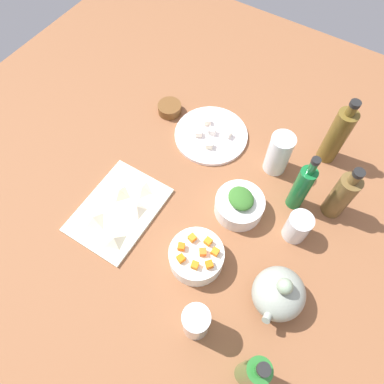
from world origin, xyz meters
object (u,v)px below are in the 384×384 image
bowl_greens (239,206)px  plate_tofu (211,135)px  teapot (279,293)px  bottle_1 (252,372)px  bottle_3 (337,135)px  drinking_glass_2 (298,227)px  bottle_2 (302,187)px  cutting_board (119,210)px  bottle_0 (342,195)px  bowl_small_side (170,108)px  drinking_glass_1 (279,154)px  drinking_glass_0 (196,322)px  bowl_carrots (196,257)px

bowl_greens → plate_tofu: bearing=-133.0°
teapot → bottle_1: bearing=5.3°
teapot → bottle_3: bottle_3 is taller
plate_tofu → drinking_glass_2: 42.10cm
bottle_2 → bowl_greens: bearing=-48.9°
cutting_board → bottle_1: size_ratio=1.12×
bottle_3 → bottle_1: bearing=6.2°
bottle_0 → bottle_2: bearing=-69.8°
bottle_0 → bottle_1: (52.05, -1.11, 2.30)cm
bowl_small_side → drinking_glass_1: (1.45, 41.01, 5.55)cm
bottle_0 → drinking_glass_2: (13.08, -6.22, -3.96)cm
bottle_3 → drinking_glass_0: bottle_3 is taller
bowl_greens → bottle_0: size_ratio=0.68×
bowl_greens → drinking_glass_1: bearing=173.4°
cutting_board → bowl_small_side: bowl_small_side is taller
plate_tofu → bowl_greens: (19.56, 21.01, 2.39)cm
plate_tofu → bottle_3: bottle_3 is taller
bottle_2 → drinking_glass_2: bottle_2 is taller
bowl_carrots → bowl_small_side: 54.68cm
bowl_greens → bottle_0: bottle_0 is taller
bottle_0 → drinking_glass_1: size_ratio=1.43×
bowl_small_side → bowl_carrots: bearing=41.7°
bowl_greens → drinking_glass_1: (-19.66, 2.27, 4.24)cm
bottle_2 → drinking_glass_1: (-8.51, -10.54, -2.02)cm
bowl_carrots → bowl_small_side: size_ratio=1.81×
bowl_greens → bottle_1: bearing=30.8°
drinking_glass_1 → drinking_glass_2: (17.78, 14.71, -2.48)cm
teapot → drinking_glass_0: 21.68cm
bottle_1 → bottle_0: bearing=178.8°
bottle_0 → teapot: bearing=-5.1°
bottle_3 → cutting_board: bearing=-40.8°
bowl_small_side → bottle_3: bottle_3 is taller
bowl_small_side → bottle_3: (-11.40, 53.30, 8.84)cm
bowl_small_side → bottle_1: size_ratio=0.32×
bowl_greens → bottle_1: bottle_1 is taller
bowl_carrots → drinking_glass_2: (-21.57, 19.33, 1.70)cm
cutting_board → drinking_glass_2: bearing=114.1°
plate_tofu → bowl_small_side: (-1.56, -17.73, 1.08)cm
drinking_glass_1 → drinking_glass_2: size_ratio=1.52×
cutting_board → bottle_0: 63.55cm
plate_tofu → bottle_0: 45.18cm
bowl_greens → drinking_glass_2: (-1.89, 16.98, 1.77)cm
bottle_0 → plate_tofu: bearing=-95.9°
teapot → bottle_0: size_ratio=0.74×
bottle_0 → drinking_glass_1: bearing=-102.6°
plate_tofu → bowl_carrots: bowl_carrots is taller
bottle_3 → drinking_glass_1: 18.08cm
bowl_greens → drinking_glass_0: (34.33, 6.63, 3.49)cm
bottle_3 → drinking_glass_1: size_ratio=1.69×
bottle_1 → drinking_glass_2: 39.80cm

